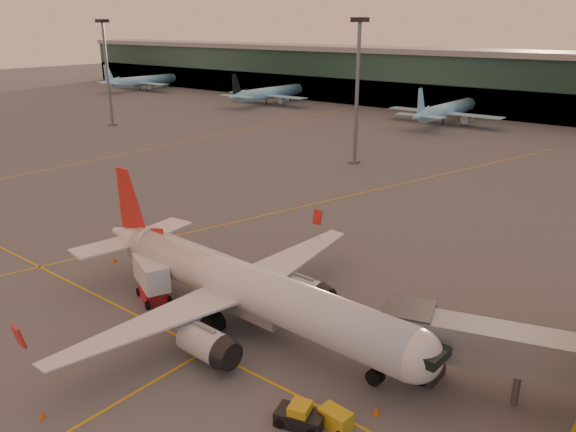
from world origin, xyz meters
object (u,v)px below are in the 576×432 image
Objects in this scene: main_airplane at (241,287)px; catering_truck at (152,277)px; gpu_cart at (335,419)px; pushback_tug at (300,417)px.

main_airplane is 10.10m from catering_truck.
main_airplane reaches higher than catering_truck.
catering_truck reaches higher than gpu_cart.
main_airplane is at bearing 32.85° from catering_truck.
catering_truck is at bearing 149.90° from pushback_tug.
catering_truck is (-9.85, -1.75, -1.42)m from main_airplane.
pushback_tug is at bearing 8.99° from catering_truck.
catering_truck is 2.48× the size of gpu_cart.
main_airplane is at bearing 160.95° from gpu_cart.
pushback_tug is (-1.87, -1.28, 0.04)m from gpu_cart.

